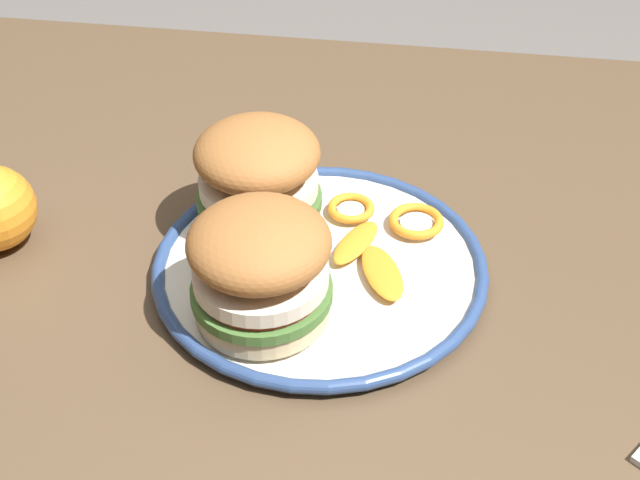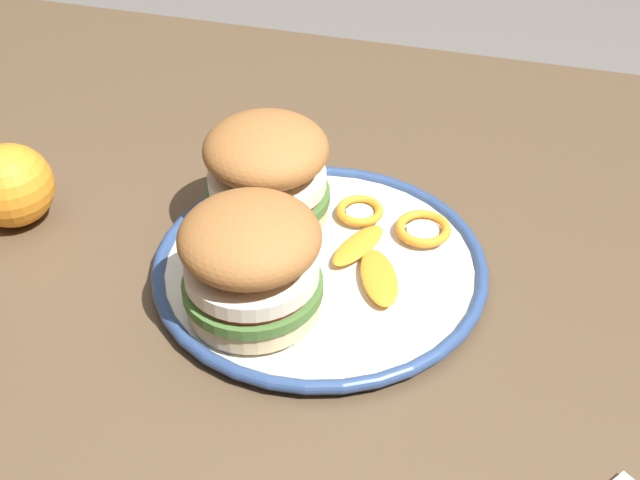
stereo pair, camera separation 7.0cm
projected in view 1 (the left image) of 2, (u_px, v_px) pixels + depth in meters
The scene contains 8 objects.
dining_table at pixel (377, 362), 0.81m from camera, with size 1.47×0.97×0.77m.
dinner_plate at pixel (320, 266), 0.76m from camera, with size 0.30×0.30×0.02m.
sandwich_half_left at pixel (260, 265), 0.67m from camera, with size 0.14×0.14×0.10m.
sandwich_half_right at pixel (258, 175), 0.77m from camera, with size 0.15×0.15×0.10m.
orange_peel_curled at pixel (416, 221), 0.79m from camera, with size 0.06×0.06×0.01m.
orange_peel_strip_long at pixel (381, 276), 0.73m from camera, with size 0.06×0.08×0.01m.
orange_peel_strip_short at pixel (356, 242), 0.77m from camera, with size 0.05×0.07×0.01m.
orange_peel_small_curl at pixel (351, 208), 0.81m from camera, with size 0.05×0.05×0.01m.
Camera 1 is at (-0.03, 0.55, 1.28)m, focal length 47.54 mm.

